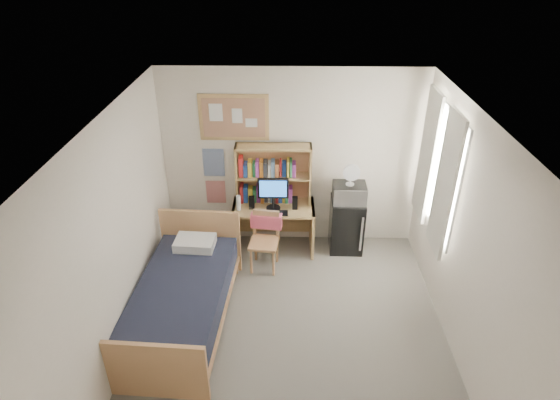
{
  "coord_description": "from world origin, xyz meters",
  "views": [
    {
      "loc": [
        -0.03,
        -3.88,
        4.04
      ],
      "look_at": [
        -0.14,
        1.2,
        1.16
      ],
      "focal_mm": 30.0,
      "sensor_mm": 36.0,
      "label": 1
    }
  ],
  "objects_px": {
    "speaker_right": "(295,203)",
    "microwave": "(349,193)",
    "bed": "(183,303)",
    "desk_fan": "(351,175)",
    "desk_chair": "(264,243)",
    "speaker_left": "(252,203)",
    "monitor": "(273,194)",
    "mini_fridge": "(346,225)",
    "bulletin_board": "(234,118)",
    "desk": "(274,228)"
  },
  "relations": [
    {
      "from": "mini_fridge",
      "to": "desk_fan",
      "type": "height_order",
      "value": "desk_fan"
    },
    {
      "from": "mini_fridge",
      "to": "bed",
      "type": "bearing_deg",
      "value": -141.91
    },
    {
      "from": "desk",
      "to": "monitor",
      "type": "distance_m",
      "value": 0.59
    },
    {
      "from": "speaker_left",
      "to": "bulletin_board",
      "type": "bearing_deg",
      "value": 122.29
    },
    {
      "from": "speaker_left",
      "to": "speaker_right",
      "type": "distance_m",
      "value": 0.6
    },
    {
      "from": "mini_fridge",
      "to": "speaker_left",
      "type": "bearing_deg",
      "value": -174.49
    },
    {
      "from": "desk",
      "to": "speaker_left",
      "type": "height_order",
      "value": "speaker_left"
    },
    {
      "from": "desk_chair",
      "to": "mini_fridge",
      "type": "height_order",
      "value": "desk_chair"
    },
    {
      "from": "desk_chair",
      "to": "speaker_left",
      "type": "distance_m",
      "value": 0.59
    },
    {
      "from": "desk",
      "to": "mini_fridge",
      "type": "distance_m",
      "value": 1.06
    },
    {
      "from": "mini_fridge",
      "to": "speaker_right",
      "type": "relative_size",
      "value": 4.41
    },
    {
      "from": "speaker_right",
      "to": "bed",
      "type": "bearing_deg",
      "value": -132.56
    },
    {
      "from": "bulletin_board",
      "to": "speaker_left",
      "type": "bearing_deg",
      "value": -56.94
    },
    {
      "from": "microwave",
      "to": "speaker_right",
      "type": "bearing_deg",
      "value": -172.86
    },
    {
      "from": "bed",
      "to": "microwave",
      "type": "distance_m",
      "value": 2.67
    },
    {
      "from": "speaker_right",
      "to": "microwave",
      "type": "distance_m",
      "value": 0.77
    },
    {
      "from": "desk",
      "to": "microwave",
      "type": "distance_m",
      "value": 1.2
    },
    {
      "from": "speaker_right",
      "to": "mini_fridge",
      "type": "bearing_deg",
      "value": 7.1
    },
    {
      "from": "desk_chair",
      "to": "monitor",
      "type": "relative_size",
      "value": 1.84
    },
    {
      "from": "bed",
      "to": "desk_chair",
      "type": "bearing_deg",
      "value": 53.2
    },
    {
      "from": "desk",
      "to": "desk_fan",
      "type": "distance_m",
      "value": 1.35
    },
    {
      "from": "bulletin_board",
      "to": "desk",
      "type": "distance_m",
      "value": 1.67
    },
    {
      "from": "desk",
      "to": "microwave",
      "type": "relative_size",
      "value": 2.55
    },
    {
      "from": "desk",
      "to": "monitor",
      "type": "relative_size",
      "value": 2.56
    },
    {
      "from": "speaker_right",
      "to": "desk_fan",
      "type": "xyz_separation_m",
      "value": [
        0.75,
        0.08,
        0.4
      ]
    },
    {
      "from": "desk",
      "to": "bed",
      "type": "height_order",
      "value": "desk"
    },
    {
      "from": "bed",
      "to": "desk_fan",
      "type": "xyz_separation_m",
      "value": [
        2.07,
        1.56,
        0.93
      ]
    },
    {
      "from": "desk_chair",
      "to": "microwave",
      "type": "distance_m",
      "value": 1.36
    },
    {
      "from": "bed",
      "to": "speaker_right",
      "type": "bearing_deg",
      "value": 51.46
    },
    {
      "from": "desk",
      "to": "mini_fridge",
      "type": "relative_size",
      "value": 1.44
    },
    {
      "from": "desk_chair",
      "to": "mini_fridge",
      "type": "distance_m",
      "value": 1.27
    },
    {
      "from": "desk_fan",
      "to": "monitor",
      "type": "bearing_deg",
      "value": -174.45
    },
    {
      "from": "bed",
      "to": "desk_fan",
      "type": "relative_size",
      "value": 7.02
    },
    {
      "from": "mini_fridge",
      "to": "bed",
      "type": "distance_m",
      "value": 2.61
    },
    {
      "from": "speaker_right",
      "to": "monitor",
      "type": "bearing_deg",
      "value": 180.0
    },
    {
      "from": "desk",
      "to": "bed",
      "type": "xyz_separation_m",
      "value": [
        -1.02,
        -1.53,
        -0.08
      ]
    },
    {
      "from": "mini_fridge",
      "to": "bed",
      "type": "height_order",
      "value": "mini_fridge"
    },
    {
      "from": "bulletin_board",
      "to": "monitor",
      "type": "relative_size",
      "value": 2.09
    },
    {
      "from": "desk",
      "to": "desk_fan",
      "type": "bearing_deg",
      "value": 0.76
    },
    {
      "from": "bulletin_board",
      "to": "bed",
      "type": "distance_m",
      "value": 2.5
    },
    {
      "from": "desk",
      "to": "desk_chair",
      "type": "distance_m",
      "value": 0.47
    },
    {
      "from": "desk",
      "to": "speaker_right",
      "type": "xyz_separation_m",
      "value": [
        0.3,
        -0.06,
        0.45
      ]
    },
    {
      "from": "bulletin_board",
      "to": "monitor",
      "type": "bearing_deg",
      "value": -33.51
    },
    {
      "from": "speaker_right",
      "to": "microwave",
      "type": "xyz_separation_m",
      "value": [
        0.75,
        0.08,
        0.12
      ]
    },
    {
      "from": "desk",
      "to": "desk_fan",
      "type": "xyz_separation_m",
      "value": [
        1.05,
        0.03,
        0.85
      ]
    },
    {
      "from": "monitor",
      "to": "microwave",
      "type": "height_order",
      "value": "monitor"
    },
    {
      "from": "bulletin_board",
      "to": "speaker_right",
      "type": "relative_size",
      "value": 5.19
    },
    {
      "from": "mini_fridge",
      "to": "bulletin_board",
      "type": "bearing_deg",
      "value": 172.01
    },
    {
      "from": "monitor",
      "to": "desk_chair",
      "type": "bearing_deg",
      "value": -106.9
    },
    {
      "from": "desk_chair",
      "to": "monitor",
      "type": "height_order",
      "value": "monitor"
    }
  ]
}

